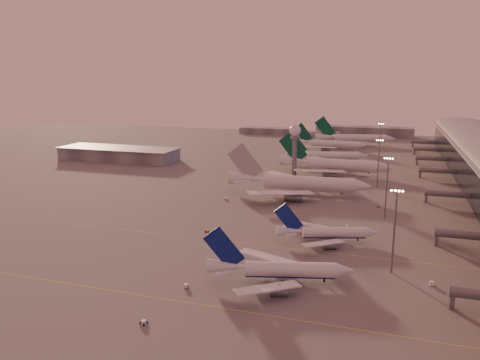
% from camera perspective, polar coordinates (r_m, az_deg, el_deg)
% --- Properties ---
extents(ground, '(700.00, 700.00, 0.00)m').
position_cam_1_polar(ground, '(153.66, -4.44, -8.49)').
color(ground, '#5B5858').
rests_on(ground, ground).
extents(taxiway_markings, '(180.00, 185.25, 0.02)m').
position_cam_1_polar(taxiway_markings, '(197.86, 9.96, -3.85)').
color(taxiway_markings, gold).
rests_on(taxiway_markings, ground).
extents(hangar, '(82.00, 27.00, 8.50)m').
position_cam_1_polar(hangar, '(328.02, -14.57, 3.13)').
color(hangar, '#5B5D62').
rests_on(hangar, ground).
extents(radar_tower, '(6.40, 6.40, 31.10)m').
position_cam_1_polar(radar_tower, '(259.67, 6.71, 4.82)').
color(radar_tower, slate).
rests_on(radar_tower, ground).
extents(mast_a, '(3.60, 0.56, 25.00)m').
position_cam_1_polar(mast_a, '(138.63, 18.32, -5.42)').
color(mast_a, slate).
rests_on(mast_a, ground).
extents(mast_b, '(3.60, 0.56, 25.00)m').
position_cam_1_polar(mast_b, '(191.86, 17.47, -0.52)').
color(mast_b, slate).
rests_on(mast_b, ground).
extents(mast_c, '(3.60, 0.56, 25.00)m').
position_cam_1_polar(mast_c, '(245.94, 16.53, 2.27)').
color(mast_c, slate).
rests_on(mast_c, ground).
extents(mast_d, '(3.60, 0.56, 25.00)m').
position_cam_1_polar(mast_d, '(335.05, 16.70, 4.82)').
color(mast_d, slate).
rests_on(mast_d, ground).
extents(distant_horizon, '(165.00, 37.50, 9.00)m').
position_cam_1_polar(distant_horizon, '(463.45, 11.46, 5.81)').
color(distant_horizon, '#5B5D62').
rests_on(distant_horizon, ground).
extents(narrowbody_near, '(39.84, 31.39, 15.88)m').
position_cam_1_polar(narrowbody_near, '(129.28, 4.84, -11.09)').
color(narrowbody_near, silver).
rests_on(narrowbody_near, ground).
extents(narrowbody_mid, '(34.26, 26.92, 13.80)m').
position_cam_1_polar(narrowbody_mid, '(161.90, 10.56, -6.52)').
color(narrowbody_mid, silver).
rests_on(narrowbody_mid, ground).
extents(widebody_white, '(68.67, 54.86, 24.15)m').
position_cam_1_polar(widebody_white, '(223.99, 7.16, -0.75)').
color(widebody_white, silver).
rests_on(widebody_white, ground).
extents(greentail_a, '(65.16, 52.63, 23.67)m').
position_cam_1_polar(greentail_a, '(275.53, 11.46, 1.56)').
color(greentail_a, silver).
rests_on(greentail_a, ground).
extents(greentail_b, '(52.71, 41.94, 19.71)m').
position_cam_1_polar(greentail_b, '(312.07, 10.58, 2.71)').
color(greentail_b, silver).
rests_on(greentail_b, ground).
extents(greentail_c, '(56.10, 45.20, 20.37)m').
position_cam_1_polar(greentail_c, '(367.58, 10.88, 4.15)').
color(greentail_c, silver).
rests_on(greentail_c, ground).
extents(greentail_d, '(64.98, 51.98, 23.85)m').
position_cam_1_polar(greentail_d, '(399.71, 13.84, 4.74)').
color(greentail_d, silver).
rests_on(greentail_d, ground).
extents(gsv_truck_a, '(5.80, 3.87, 2.21)m').
position_cam_1_polar(gsv_truck_a, '(127.67, -6.41, -12.47)').
color(gsv_truck_a, silver).
rests_on(gsv_truck_a, ground).
extents(gsv_tug_near, '(2.61, 3.51, 0.90)m').
position_cam_1_polar(gsv_tug_near, '(112.55, -11.66, -16.65)').
color(gsv_tug_near, silver).
rests_on(gsv_tug_near, ground).
extents(gsv_catering_a, '(5.52, 2.66, 4.52)m').
position_cam_1_polar(gsv_catering_a, '(137.53, 22.48, -10.99)').
color(gsv_catering_a, silver).
rests_on(gsv_catering_a, ground).
extents(gsv_tug_mid, '(3.31, 3.76, 0.92)m').
position_cam_1_polar(gsv_tug_mid, '(169.93, -4.03, -6.24)').
color(gsv_tug_mid, gold).
rests_on(gsv_tug_mid, ground).
extents(gsv_truck_b, '(6.25, 2.85, 2.44)m').
position_cam_1_polar(gsv_truck_b, '(178.11, 13.04, -5.40)').
color(gsv_truck_b, silver).
rests_on(gsv_truck_b, ground).
extents(gsv_truck_c, '(5.86, 3.77, 2.23)m').
position_cam_1_polar(gsv_truck_c, '(213.90, -1.67, -2.13)').
color(gsv_truck_c, silver).
rests_on(gsv_truck_c, ground).
extents(gsv_catering_b, '(4.73, 2.68, 3.67)m').
position_cam_1_polar(gsv_catering_b, '(209.40, 16.55, -2.76)').
color(gsv_catering_b, '#5B5E60').
rests_on(gsv_catering_b, ground).
extents(gsv_tug_far, '(2.99, 3.86, 0.97)m').
position_cam_1_polar(gsv_tug_far, '(240.04, 9.70, -0.85)').
color(gsv_tug_far, silver).
rests_on(gsv_tug_far, ground).
extents(gsv_truck_d, '(3.66, 5.50, 2.09)m').
position_cam_1_polar(gsv_truck_d, '(277.34, 3.77, 1.19)').
color(gsv_truck_d, '#5B5E60').
rests_on(gsv_truck_d, ground).
extents(gsv_tug_hangar, '(4.09, 3.69, 1.00)m').
position_cam_1_polar(gsv_tug_hangar, '(294.40, 14.75, 1.35)').
color(gsv_tug_hangar, '#5B5E60').
rests_on(gsv_tug_hangar, ground).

